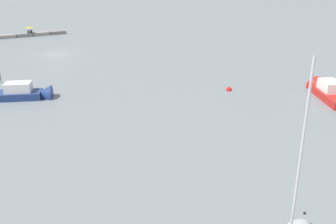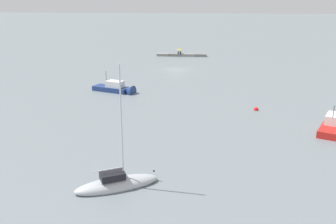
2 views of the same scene
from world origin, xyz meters
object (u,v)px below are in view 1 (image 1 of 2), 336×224
Objects in this scene: umbrella_open_yellow at (29,27)px; motorboat_red_near at (327,92)px; person_seated_grey_right at (28,32)px; motorboat_navy_far at (24,95)px; person_seated_blue_left at (31,32)px; mooring_buoy_near at (229,90)px.

umbrella_open_yellow is 56.47m from motorboat_red_near.
motorboat_navy_far is (7.04, 37.64, -0.45)m from person_seated_grey_right.
person_seated_grey_right is 38.30m from motorboat_navy_far.
person_seated_blue_left is 0.91m from umbrella_open_yellow.
umbrella_open_yellow reaches higher than person_seated_blue_left.
person_seated_blue_left is 1.18× the size of mooring_buoy_near.
motorboat_navy_far is (7.60, 37.56, -0.45)m from person_seated_blue_left.
motorboat_navy_far is at bearing 79.01° from umbrella_open_yellow.
person_seated_blue_left is 0.10× the size of motorboat_red_near.
person_seated_blue_left is 0.57m from person_seated_grey_right.
person_seated_blue_left is at bearing 167.48° from person_seated_grey_right.
motorboat_navy_far is (7.31, 37.66, -1.31)m from umbrella_open_yellow.
person_seated_grey_right reaches higher than mooring_buoy_near.
person_seated_blue_left and person_seated_grey_right have the same top height.
person_seated_grey_right is 47.70m from mooring_buoy_near.
mooring_buoy_near is at bearing 89.47° from motorboat_navy_far.
umbrella_open_yellow is (-0.27, -0.02, 0.86)m from person_seated_grey_right.
motorboat_red_near is at bearing 112.12° from umbrella_open_yellow.
person_seated_blue_left is at bearing -74.14° from mooring_buoy_near.
mooring_buoy_near is at bearing 106.16° from umbrella_open_yellow.
person_seated_grey_right is (0.56, -0.08, 0.00)m from person_seated_blue_left.
person_seated_grey_right is 0.10× the size of motorboat_navy_far.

